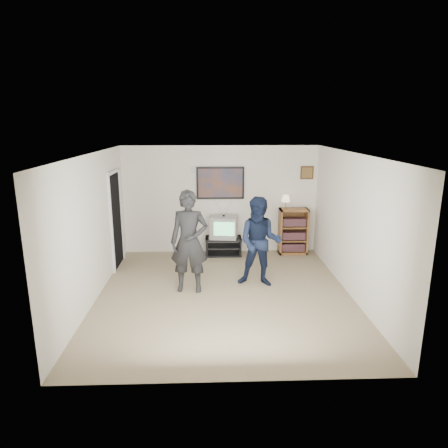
{
  "coord_description": "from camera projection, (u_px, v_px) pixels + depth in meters",
  "views": [
    {
      "loc": [
        -0.25,
        -6.64,
        3.0
      ],
      "look_at": [
        0.02,
        0.62,
        1.15
      ],
      "focal_mm": 32.0,
      "sensor_mm": 36.0,
      "label": 1
    }
  ],
  "objects": [
    {
      "name": "controller_left",
      "position": [
        188.0,
        230.0,
        7.28
      ],
      "size": [
        0.05,
        0.13,
        0.04
      ],
      "primitive_type": "cube",
      "rotation": [
        0.0,
        0.0,
        -0.08
      ],
      "color": "white",
      "rests_on": "person_tall"
    },
    {
      "name": "person_tall",
      "position": [
        189.0,
        242.0,
        7.13
      ],
      "size": [
        0.72,
        0.5,
        1.86
      ],
      "primitive_type": "imported",
      "rotation": [
        0.0,
        0.0,
        -0.09
      ],
      "color": "black",
      "rests_on": "room_shell"
    },
    {
      "name": "media_stand",
      "position": [
        223.0,
        246.0,
        9.29
      ],
      "size": [
        0.83,
        0.46,
        0.42
      ],
      "rotation": [
        0.0,
        0.0,
        0.0
      ],
      "color": "black",
      "rests_on": "room_shell"
    },
    {
      "name": "crt_television",
      "position": [
        224.0,
        227.0,
        9.17
      ],
      "size": [
        0.66,
        0.58,
        0.51
      ],
      "primitive_type": null,
      "rotation": [
        0.0,
        0.0,
        -0.14
      ],
      "color": "gray",
      "rests_on": "media_stand"
    },
    {
      "name": "small_picture",
      "position": [
        307.0,
        173.0,
        9.19
      ],
      "size": [
        0.3,
        0.03,
        0.3
      ],
      "primitive_type": "cube",
      "color": "#361E11",
      "rests_on": "room_shell"
    },
    {
      "name": "person_short",
      "position": [
        260.0,
        242.0,
        7.4
      ],
      "size": [
        0.94,
        0.8,
        1.7
      ],
      "primitive_type": "imported",
      "rotation": [
        0.0,
        0.0,
        -0.21
      ],
      "color": "black",
      "rests_on": "room_shell"
    },
    {
      "name": "room_shell",
      "position": [
        224.0,
        222.0,
        7.2
      ],
      "size": [
        4.51,
        5.0,
        2.51
      ],
      "color": "#77674C",
      "rests_on": "ground"
    },
    {
      "name": "poster",
      "position": [
        220.0,
        183.0,
        9.17
      ],
      "size": [
        1.1,
        0.03,
        0.75
      ],
      "primitive_type": "cube",
      "color": "black",
      "rests_on": "room_shell"
    },
    {
      "name": "bookshelf",
      "position": [
        293.0,
        231.0,
        9.31
      ],
      "size": [
        0.65,
        0.37,
        1.07
      ],
      "primitive_type": null,
      "color": "brown",
      "rests_on": "room_shell"
    },
    {
      "name": "table_lamp",
      "position": [
        286.0,
        202.0,
        9.15
      ],
      "size": [
        0.2,
        0.2,
        0.33
      ],
      "primitive_type": null,
      "color": "#FFEDC1",
      "rests_on": "bookshelf"
    },
    {
      "name": "air_vent",
      "position": [
        196.0,
        170.0,
        9.08
      ],
      "size": [
        0.28,
        0.02,
        0.14
      ],
      "primitive_type": "cube",
      "color": "white",
      "rests_on": "room_shell"
    },
    {
      "name": "doorway",
      "position": [
        116.0,
        220.0,
        8.4
      ],
      "size": [
        0.03,
        0.85,
        2.0
      ],
      "primitive_type": "cube",
      "color": "black",
      "rests_on": "room_shell"
    },
    {
      "name": "controller_right",
      "position": [
        256.0,
        233.0,
        7.61
      ],
      "size": [
        0.04,
        0.12,
        0.03
      ],
      "primitive_type": "cube",
      "rotation": [
        0.0,
        0.0,
        -0.03
      ],
      "color": "white",
      "rests_on": "person_short"
    }
  ]
}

